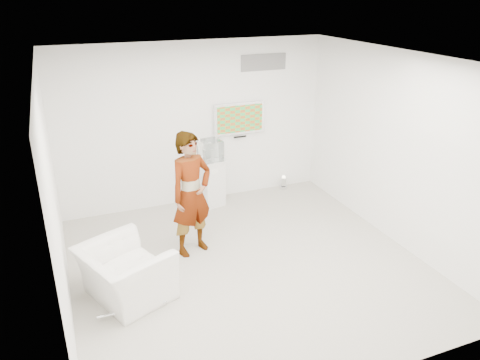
{
  "coord_description": "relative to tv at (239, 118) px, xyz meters",
  "views": [
    {
      "loc": [
        -2.33,
        -5.49,
        3.84
      ],
      "look_at": [
        0.12,
        0.6,
        1.12
      ],
      "focal_mm": 35.0,
      "sensor_mm": 36.0,
      "label": 1
    }
  ],
  "objects": [
    {
      "name": "pedestal",
      "position": [
        -0.67,
        -0.26,
        -1.1
      ],
      "size": [
        0.52,
        0.52,
        0.9
      ],
      "primitive_type": "cube",
      "rotation": [
        0.0,
        0.0,
        0.21
      ],
      "color": "white",
      "rests_on": "room"
    },
    {
      "name": "wii_remote",
      "position": [
        -1.29,
        -1.53,
        0.19
      ],
      "size": [
        0.07,
        0.15,
        0.04
      ],
      "primitive_type": "cube",
      "rotation": [
        0.0,
        0.0,
        0.22
      ],
      "color": "white",
      "rests_on": "person"
    },
    {
      "name": "logo_decal",
      "position": [
        0.5,
        0.04,
        1.0
      ],
      "size": [
        0.9,
        0.02,
        0.3
      ],
      "primitive_type": "cube",
      "color": "slate",
      "rests_on": "room"
    },
    {
      "name": "armchair",
      "position": [
        -2.64,
        -2.56,
        -1.19
      ],
      "size": [
        1.32,
        1.4,
        0.72
      ],
      "primitive_type": "imported",
      "rotation": [
        0.0,
        0.0,
        1.96
      ],
      "color": "white",
      "rests_on": "room"
    },
    {
      "name": "vitrine",
      "position": [
        -0.67,
        -0.26,
        -0.47
      ],
      "size": [
        0.41,
        0.41,
        0.37
      ],
      "primitive_type": "cube",
      "rotation": [
        0.0,
        0.0,
        0.12
      ],
      "color": "white",
      "rests_on": "pedestal"
    },
    {
      "name": "room",
      "position": [
        -0.85,
        -2.45,
        -0.05
      ],
      "size": [
        5.01,
        5.01,
        3.0
      ],
      "color": "#AFABA0",
      "rests_on": "ground"
    },
    {
      "name": "person",
      "position": [
        -1.47,
        -1.76,
        -0.58
      ],
      "size": [
        0.82,
        0.68,
        1.93
      ],
      "primitive_type": "imported",
      "rotation": [
        0.0,
        0.0,
        0.36
      ],
      "color": "white",
      "rests_on": "room"
    },
    {
      "name": "console",
      "position": [
        -0.67,
        -0.26,
        -0.55
      ],
      "size": [
        0.06,
        0.15,
        0.2
      ],
      "primitive_type": "cube",
      "rotation": [
        0.0,
        0.0,
        -0.1
      ],
      "color": "white",
      "rests_on": "pedestal"
    },
    {
      "name": "floor_uplight",
      "position": [
        0.94,
        -0.09,
        -1.42
      ],
      "size": [
        0.19,
        0.19,
        0.27
      ],
      "primitive_type": "cylinder",
      "rotation": [
        0.0,
        0.0,
        -0.09
      ],
      "color": "silver",
      "rests_on": "room"
    },
    {
      "name": "tv",
      "position": [
        0.0,
        0.0,
        0.0
      ],
      "size": [
        1.0,
        0.08,
        0.6
      ],
      "primitive_type": "cube",
      "color": "silver",
      "rests_on": "room"
    }
  ]
}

